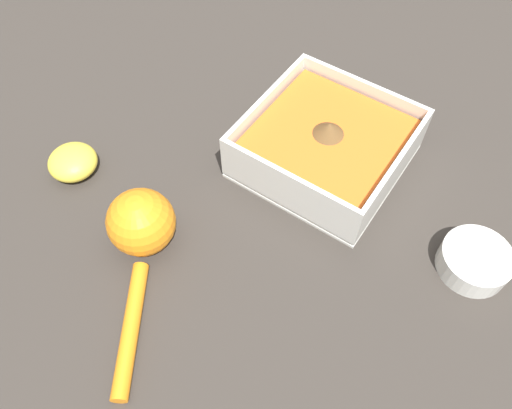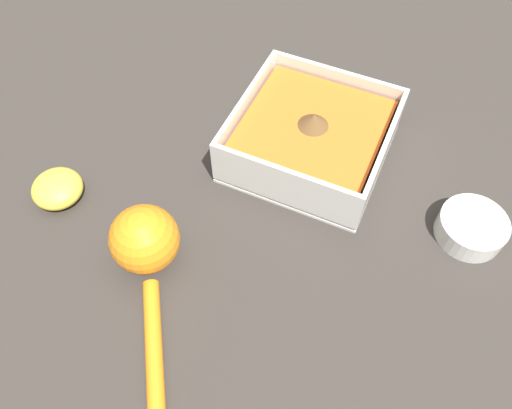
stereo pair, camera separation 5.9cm
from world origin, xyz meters
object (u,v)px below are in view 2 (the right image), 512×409
(square_dish, at_px, (311,139))
(spice_bowl, at_px, (471,228))
(lemon_squeezer, at_px, (145,248))
(lemon_half, at_px, (57,189))

(square_dish, distance_m, spice_bowl, 0.23)
(spice_bowl, relative_size, lemon_squeezer, 0.40)
(lemon_squeezer, bearing_deg, square_dish, -58.24)
(square_dish, relative_size, lemon_half, 3.06)
(spice_bowl, height_order, lemon_squeezer, lemon_squeezer)
(square_dish, bearing_deg, spice_bowl, -10.53)
(spice_bowl, bearing_deg, square_dish, 169.47)
(square_dish, xyz_separation_m, lemon_half, (-0.26, -0.20, -0.01))
(spice_bowl, xyz_separation_m, lemon_squeezer, (-0.33, -0.19, 0.02))
(lemon_squeezer, distance_m, lemon_half, 0.16)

